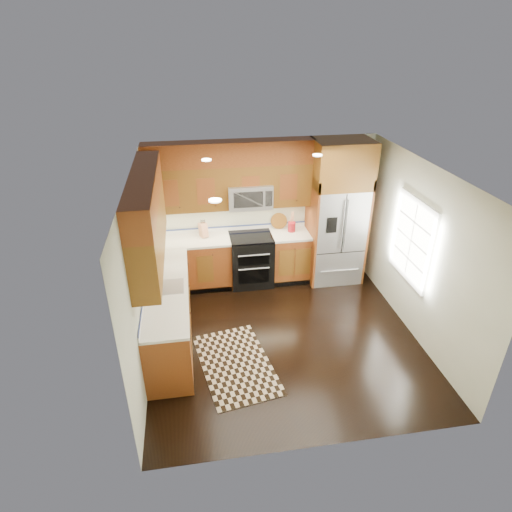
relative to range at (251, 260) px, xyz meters
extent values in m
plane|color=black|center=(0.25, -1.67, -0.47)|extent=(4.00, 4.00, 0.00)
cube|color=silver|center=(0.25, 0.33, 0.83)|extent=(4.00, 0.02, 2.60)
cube|color=silver|center=(-1.75, -1.67, 0.83)|extent=(0.02, 4.00, 2.60)
cube|color=silver|center=(2.25, -1.67, 0.83)|extent=(0.02, 4.00, 2.60)
cube|color=white|center=(2.23, -1.47, 0.93)|extent=(0.04, 1.10, 1.30)
cube|color=white|center=(2.22, -1.47, 0.93)|extent=(0.02, 0.95, 1.15)
cube|color=#944D1C|center=(-1.06, 0.03, -0.02)|extent=(1.37, 0.60, 0.90)
cube|color=#944D1C|center=(0.74, 0.03, -0.02)|extent=(0.72, 0.60, 0.90)
cube|color=#944D1C|center=(-1.45, -1.47, -0.02)|extent=(0.60, 2.40, 0.90)
cube|color=white|center=(-0.32, 0.03, 0.45)|extent=(2.85, 0.62, 0.04)
cube|color=white|center=(-1.45, -1.47, 0.45)|extent=(0.62, 2.40, 0.04)
cube|color=brown|center=(-0.32, 0.17, 1.36)|extent=(2.85, 0.33, 0.75)
cube|color=brown|center=(-1.58, -1.47, 1.36)|extent=(0.33, 2.40, 0.75)
cube|color=#944D1C|center=(-0.32, 0.17, 1.93)|extent=(2.85, 0.33, 0.40)
cube|color=#944D1C|center=(-1.58, -1.47, 1.93)|extent=(0.33, 2.40, 0.40)
cube|color=black|center=(0.00, 0.00, -0.01)|extent=(0.76, 0.64, 0.92)
cube|color=black|center=(0.00, 0.00, 0.47)|extent=(0.76, 0.60, 0.02)
cube|color=black|center=(0.00, -0.31, 0.15)|extent=(0.55, 0.01, 0.18)
cube|color=black|center=(0.00, -0.31, -0.17)|extent=(0.55, 0.01, 0.28)
cylinder|color=#B2B2B7|center=(0.00, -0.34, 0.27)|extent=(0.55, 0.02, 0.02)
cylinder|color=#B2B2B7|center=(0.00, -0.34, 0.00)|extent=(0.55, 0.02, 0.02)
cube|color=#B2B2B7|center=(0.00, 0.13, 1.19)|extent=(0.76, 0.40, 0.42)
cube|color=black|center=(-0.05, -0.06, 1.19)|extent=(0.50, 0.01, 0.28)
cube|color=#B2B2B7|center=(1.55, -0.04, 0.43)|extent=(0.90, 0.74, 1.80)
cube|color=black|center=(1.55, -0.41, 0.78)|extent=(0.01, 0.01, 1.08)
cube|color=black|center=(1.33, -0.41, 0.78)|extent=(0.18, 0.01, 0.28)
cube|color=#944D1C|center=(1.08, -0.04, 0.53)|extent=(0.04, 0.74, 2.00)
cube|color=#944D1C|center=(2.02, -0.04, 0.53)|extent=(0.04, 0.74, 2.00)
cube|color=brown|center=(1.55, -0.04, 1.73)|extent=(0.98, 0.74, 0.80)
cube|color=#B2B2B7|center=(-1.45, -1.47, 0.48)|extent=(0.50, 0.42, 0.02)
cylinder|color=#B2B2B7|center=(-1.65, -1.25, 0.61)|extent=(0.02, 0.02, 0.28)
torus|color=#B2B2B7|center=(-1.65, -1.33, 0.75)|extent=(0.18, 0.02, 0.18)
cube|color=black|center=(-0.55, -2.17, -0.46)|extent=(1.19, 1.70, 0.01)
cube|color=tan|center=(-0.83, 0.14, 0.60)|extent=(0.17, 0.19, 0.25)
cylinder|color=maroon|center=(0.76, 0.10, 0.56)|extent=(0.16, 0.16, 0.18)
cylinder|color=brown|center=(0.56, 0.27, 0.48)|extent=(0.34, 0.34, 0.02)
camera|label=1|loc=(-1.00, -6.78, 3.75)|focal=30.00mm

